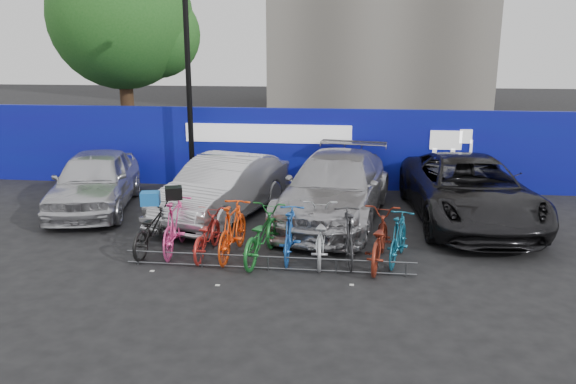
% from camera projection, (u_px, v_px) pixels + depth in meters
% --- Properties ---
extents(ground, '(100.00, 100.00, 0.00)m').
position_uv_depth(ground, '(273.00, 259.00, 11.34)').
color(ground, black).
rests_on(ground, ground).
extents(hoarding, '(22.00, 0.18, 2.40)m').
position_uv_depth(hoarding, '(301.00, 148.00, 16.80)').
color(hoarding, '#0B1A99').
rests_on(hoarding, ground).
extents(tree, '(5.40, 5.20, 7.80)m').
position_uv_depth(tree, '(128.00, 21.00, 20.50)').
color(tree, '#382314').
rests_on(tree, ground).
extents(lamppost, '(0.25, 0.50, 6.11)m').
position_uv_depth(lamppost, '(188.00, 79.00, 16.07)').
color(lamppost, black).
rests_on(lamppost, ground).
extents(bike_rack, '(5.60, 0.03, 0.30)m').
position_uv_depth(bike_rack, '(268.00, 262.00, 10.72)').
color(bike_rack, '#595B60').
rests_on(bike_rack, ground).
extents(car_0, '(2.76, 4.83, 1.55)m').
position_uv_depth(car_0, '(95.00, 180.00, 14.64)').
color(car_0, silver).
rests_on(car_0, ground).
extents(car_1, '(2.87, 4.89, 1.52)m').
position_uv_depth(car_1, '(223.00, 188.00, 13.93)').
color(car_1, '#B7B7BB').
rests_on(car_1, ground).
extents(car_2, '(3.11, 5.82, 1.61)m').
position_uv_depth(car_2, '(335.00, 187.00, 13.80)').
color(car_2, '#ACABB0').
rests_on(car_2, ground).
extents(car_3, '(3.01, 5.84, 1.58)m').
position_uv_depth(car_3, '(469.00, 190.00, 13.59)').
color(car_3, black).
rests_on(car_3, ground).
extents(bike_0, '(0.77, 1.94, 1.00)m').
position_uv_depth(bike_0, '(152.00, 228.00, 11.69)').
color(bike_0, black).
rests_on(bike_0, ground).
extents(bike_1, '(0.64, 1.93, 1.14)m').
position_uv_depth(bike_1, '(175.00, 225.00, 11.62)').
color(bike_1, '#E63F89').
rests_on(bike_1, ground).
extents(bike_2, '(0.66, 1.74, 0.90)m').
position_uv_depth(bike_2, '(207.00, 234.00, 11.45)').
color(bike_2, '#AE2621').
rests_on(bike_2, ground).
extents(bike_3, '(0.68, 1.93, 1.14)m').
position_uv_depth(bike_3, '(233.00, 230.00, 11.35)').
color(bike_3, '#FB450F').
rests_on(bike_3, ground).
extents(bike_4, '(1.01, 2.08, 1.04)m').
position_uv_depth(bike_4, '(261.00, 235.00, 11.20)').
color(bike_4, '#1B6C28').
rests_on(bike_4, ground).
extents(bike_5, '(0.49, 1.74, 1.05)m').
position_uv_depth(bike_5, '(290.00, 234.00, 11.26)').
color(bike_5, '#1C51A7').
rests_on(bike_5, ground).
extents(bike_6, '(0.80, 2.06, 1.06)m').
position_uv_depth(bike_6, '(319.00, 234.00, 11.23)').
color(bike_6, '#A2A6AA').
rests_on(bike_6, ground).
extents(bike_7, '(0.69, 1.82, 1.07)m').
position_uv_depth(bike_7, '(348.00, 236.00, 11.09)').
color(bike_7, '#27272A').
rests_on(bike_7, ground).
extents(bike_8, '(0.99, 2.08, 1.05)m').
position_uv_depth(bike_8, '(379.00, 239.00, 10.94)').
color(bike_8, maroon).
rests_on(bike_8, ground).
extents(bike_9, '(0.87, 1.72, 0.99)m').
position_uv_depth(bike_9, '(398.00, 238.00, 11.09)').
color(bike_9, '#145A77').
rests_on(bike_9, ground).
extents(cargo_crate, '(0.43, 0.36, 0.27)m').
position_uv_depth(cargo_crate, '(150.00, 198.00, 11.53)').
color(cargo_crate, blue).
rests_on(cargo_crate, bike_0).
extents(cargo_topcase, '(0.42, 0.40, 0.25)m').
position_uv_depth(cargo_topcase, '(174.00, 193.00, 11.45)').
color(cargo_topcase, black).
rests_on(cargo_topcase, bike_1).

